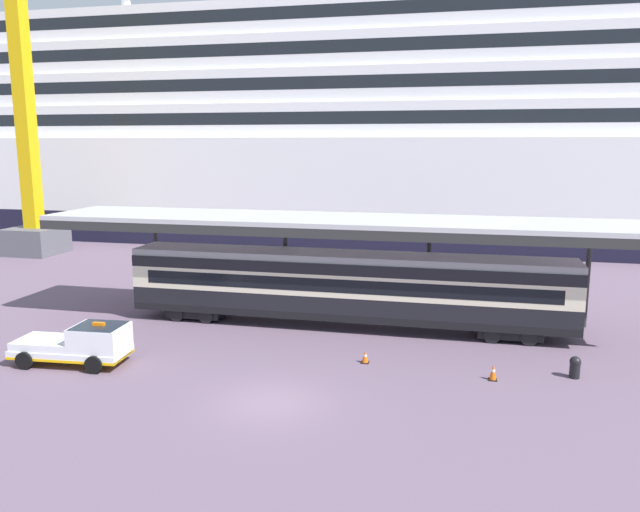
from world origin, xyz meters
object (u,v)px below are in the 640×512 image
train_carriage (346,286)px  traffic_cone_near (365,357)px  dockside_crane (21,27)px  quay_bollard (575,366)px  traffic_cone_mid (493,372)px  service_truck (81,343)px  cruise_ship (447,135)px

train_carriage → traffic_cone_near: size_ratio=38.92×
traffic_cone_near → dockside_crane: (-33.28, 21.42, 19.35)m
traffic_cone_near → quay_bollard: (9.08, 0.22, 0.21)m
traffic_cone_mid → service_truck: bearing=-173.0°
train_carriage → traffic_cone_mid: size_ratio=32.59×
traffic_cone_near → quay_bollard: quay_bollard is taller
train_carriage → traffic_cone_mid: train_carriage is taller
service_truck → train_carriage: bearing=38.5°
train_carriage → dockside_crane: size_ratio=0.39×
dockside_crane → quay_bollard: size_ratio=63.82×
traffic_cone_mid → train_carriage: bearing=140.6°
dockside_crane → service_truck: bearing=-49.8°
traffic_cone_near → service_truck: bearing=-166.3°
train_carriage → cruise_ship: bearing=83.3°
service_truck → dockside_crane: 37.10m
cruise_ship → service_truck: 47.20m
traffic_cone_mid → quay_bollard: (3.44, 1.06, 0.15)m
service_truck → cruise_ship: bearing=71.4°
traffic_cone_near → dockside_crane: dockside_crane is taller
cruise_ship → dockside_crane: (-35.46, -19.26, 8.86)m
service_truck → traffic_cone_mid: (18.23, 2.23, -0.63)m
cruise_ship → traffic_cone_near: size_ratio=210.52×
cruise_ship → train_carriage: cruise_ship is taller
train_carriage → service_truck: (-10.65, -8.47, -1.32)m
traffic_cone_near → dockside_crane: size_ratio=0.01×
dockside_crane → quay_bollard: dockside_crane is taller
cruise_ship → traffic_cone_mid: 42.95m
service_truck → traffic_cone_near: (12.59, 3.08, -0.69)m
cruise_ship → train_carriage: bearing=-96.7°
train_carriage → service_truck: size_ratio=4.50×
cruise_ship → train_carriage: (-4.12, -35.29, -8.48)m
dockside_crane → traffic_cone_mid: bearing=-29.8°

